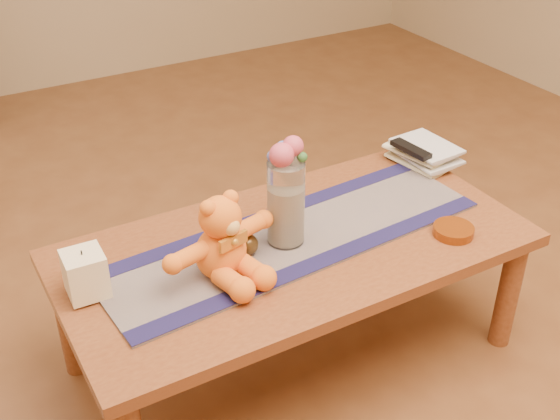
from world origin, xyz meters
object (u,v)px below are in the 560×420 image
book_bottom (407,167)px  teddy_bear (220,237)px  amber_dish (453,231)px  tv_remote (411,149)px  glass_vase (286,203)px  pillar_candle (85,274)px  bronze_ball (247,244)px

book_bottom → teddy_bear: bearing=-174.4°
amber_dish → tv_remote: bearing=70.4°
tv_remote → amber_dish: size_ratio=1.30×
amber_dish → teddy_bear: bearing=166.0°
glass_vase → tv_remote: size_ratio=1.62×
glass_vase → tv_remote: glass_vase is taller
teddy_bear → book_bottom: (0.83, 0.22, -0.11)m
glass_vase → teddy_bear: bearing=-169.5°
teddy_bear → tv_remote: size_ratio=2.14×
teddy_bear → amber_dish: 0.72m
pillar_candle → glass_vase: glass_vase is taller
tv_remote → amber_dish: tv_remote is taller
pillar_candle → amber_dish: 1.08m
teddy_bear → amber_dish: (0.69, -0.17, -0.11)m
tv_remote → amber_dish: bearing=-116.0°
teddy_bear → pillar_candle: 0.37m
bronze_ball → book_bottom: 0.75m
pillar_candle → amber_dish: pillar_candle is taller
glass_vase → tv_remote: 0.63m
pillar_candle → glass_vase: size_ratio=0.48×
bronze_ball → tv_remote: bearing=13.5°
tv_remote → glass_vase: bearing=-170.6°
glass_vase → amber_dish: bearing=-25.0°
pillar_candle → bronze_ball: 0.46m
tv_remote → teddy_bear: bearing=-172.1°
pillar_candle → bronze_ball: bearing=-6.6°
pillar_candle → book_bottom: pillar_candle is taller
book_bottom → amber_dish: bearing=-118.4°
bronze_ball → teddy_bear: bearing=-159.3°
pillar_candle → glass_vase: bearing=-4.7°
tv_remote → pillar_candle: bearing=179.5°
book_bottom → tv_remote: (0.00, -0.01, 0.07)m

